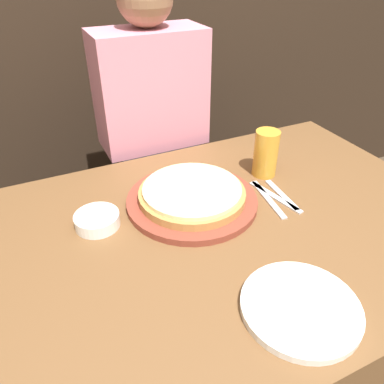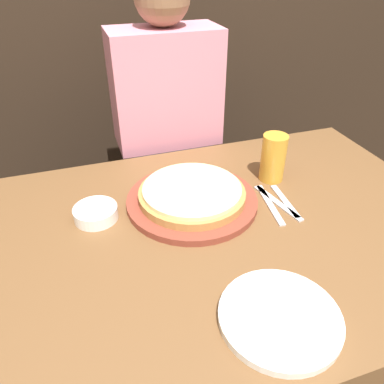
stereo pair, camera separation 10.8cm
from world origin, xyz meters
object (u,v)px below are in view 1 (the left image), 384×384
object	(u,v)px
pizza_on_board	(192,196)
beer_glass	(266,151)
fork	(268,199)
dinner_plate	(300,307)
dinner_knife	(275,197)
side_bowl	(97,220)
spoon	(282,195)
diner_person	(155,159)

from	to	relation	value
pizza_on_board	beer_glass	distance (m)	0.30
fork	pizza_on_board	bearing A→B (deg)	159.44
dinner_plate	dinner_knife	distance (m)	0.41
pizza_on_board	dinner_knife	xyz separation A→B (m)	(0.24, -0.08, -0.02)
side_bowl	spoon	distance (m)	0.55
fork	spoon	bearing A→B (deg)	0.00
side_bowl	diner_person	distance (m)	0.57
beer_glass	dinner_knife	world-z (taller)	beer_glass
pizza_on_board	beer_glass	bearing A→B (deg)	10.12
pizza_on_board	side_bowl	world-z (taller)	pizza_on_board
pizza_on_board	beer_glass	world-z (taller)	beer_glass
dinner_plate	side_bowl	bearing A→B (deg)	124.40
fork	diner_person	bearing A→B (deg)	106.24
beer_glass	spoon	distance (m)	0.16
pizza_on_board	dinner_knife	bearing A→B (deg)	-18.56
beer_glass	fork	xyz separation A→B (m)	(-0.07, -0.13, -0.08)
pizza_on_board	side_bowl	size ratio (longest dim) A/B	3.16
side_bowl	fork	size ratio (longest dim) A/B	0.60
dinner_plate	dinner_knife	xyz separation A→B (m)	(0.20, 0.36, -0.01)
side_bowl	beer_glass	bearing A→B (deg)	3.56
dinner_knife	pizza_on_board	bearing A→B (deg)	161.44
dinner_knife	dinner_plate	bearing A→B (deg)	-118.65
dinner_plate	fork	size ratio (longest dim) A/B	1.25
beer_glass	dinner_knife	size ratio (longest dim) A/B	0.76
beer_glass	fork	size ratio (longest dim) A/B	0.76
pizza_on_board	diner_person	xyz separation A→B (m)	(0.05, 0.47, -0.12)
fork	dinner_plate	bearing A→B (deg)	-115.53
dinner_knife	spoon	xyz separation A→B (m)	(0.02, 0.00, 0.00)
spoon	diner_person	world-z (taller)	diner_person
side_bowl	fork	xyz separation A→B (m)	(0.49, -0.10, -0.02)
beer_glass	side_bowl	xyz separation A→B (m)	(-0.56, -0.03, -0.06)
dinner_plate	beer_glass	bearing A→B (deg)	63.56
pizza_on_board	fork	xyz separation A→B (m)	(0.21, -0.08, -0.02)
dinner_plate	side_bowl	xyz separation A→B (m)	(-0.32, 0.46, 0.01)
beer_glass	side_bowl	world-z (taller)	beer_glass
pizza_on_board	diner_person	bearing A→B (deg)	83.48
dinner_plate	diner_person	bearing A→B (deg)	89.14
fork	diner_person	world-z (taller)	diner_person
pizza_on_board	fork	distance (m)	0.23
beer_glass	spoon	xyz separation A→B (m)	(-0.02, -0.13, -0.08)
beer_glass	fork	world-z (taller)	beer_glass
dinner_plate	diner_person	distance (m)	0.92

